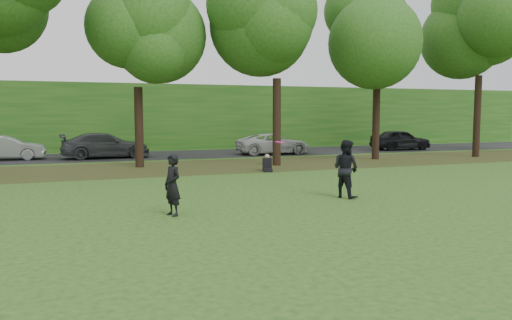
% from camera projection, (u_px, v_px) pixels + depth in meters
% --- Properties ---
extents(ground, '(120.00, 120.00, 0.00)m').
position_uv_depth(ground, '(315.00, 214.00, 13.85)').
color(ground, '#234A17').
rests_on(ground, ground).
extents(leaf_litter, '(60.00, 7.00, 0.01)m').
position_uv_depth(leaf_litter, '(201.00, 167.00, 25.98)').
color(leaf_litter, '#3D2F15').
rests_on(leaf_litter, ground).
extents(street, '(70.00, 7.00, 0.02)m').
position_uv_depth(street, '(171.00, 155.00, 33.44)').
color(street, black).
rests_on(street, ground).
extents(far_hedge, '(70.00, 3.00, 5.00)m').
position_uv_depth(far_hedge, '(156.00, 117.00, 38.81)').
color(far_hedge, '#1B5117').
rests_on(far_hedge, ground).
extents(player_left, '(0.60, 0.72, 1.68)m').
position_uv_depth(player_left, '(173.00, 185.00, 13.53)').
color(player_left, black).
rests_on(player_left, ground).
extents(player_right, '(1.03, 1.14, 1.92)m').
position_uv_depth(player_right, '(346.00, 169.00, 16.46)').
color(player_right, black).
rests_on(player_right, ground).
extents(parked_cars, '(41.66, 3.68, 1.54)m').
position_uv_depth(parked_cars, '(166.00, 145.00, 31.80)').
color(parked_cars, black).
rests_on(parked_cars, street).
extents(frisbee, '(0.32, 0.32, 0.08)m').
position_uv_depth(frisbee, '(280.00, 142.00, 14.72)').
color(frisbee, '#DF1286').
rests_on(frisbee, ground).
extents(seated_person, '(0.59, 0.81, 0.83)m').
position_uv_depth(seated_person, '(267.00, 165.00, 23.94)').
color(seated_person, black).
rests_on(seated_person, ground).
extents(tree_line, '(55.30, 7.90, 12.31)m').
position_uv_depth(tree_line, '(193.00, 12.00, 25.07)').
color(tree_line, black).
rests_on(tree_line, ground).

